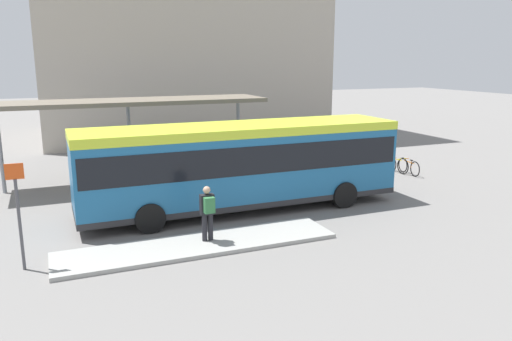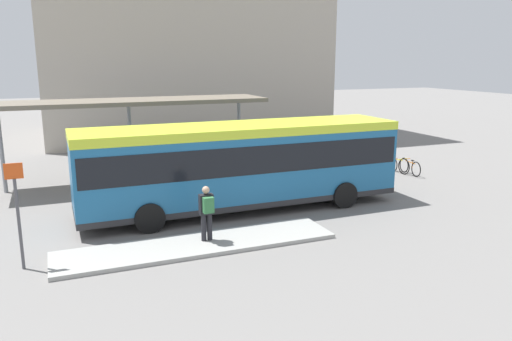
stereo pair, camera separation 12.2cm
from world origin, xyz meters
name	(u,v)px [view 2 (the right image)]	position (x,y,z in m)	size (l,w,h in m)	color
ground_plane	(241,209)	(0.00, 0.00, 0.00)	(120.00, 120.00, 0.00)	slate
curb_island	(198,245)	(-2.48, -3.00, 0.06)	(8.08, 1.80, 0.12)	#9E9E99
city_bus	(241,160)	(0.01, 0.00, 1.80)	(11.44, 2.78, 3.07)	#1E6093
pedestrian_waiting	(207,210)	(-2.18, -2.93, 1.06)	(0.40, 0.42, 1.64)	#232328
bicycle_orange	(410,167)	(9.28, 2.15, 0.37)	(0.48, 1.68, 0.73)	black
bicycle_yellow	(396,164)	(9.02, 2.81, 0.39)	(0.48, 1.80, 0.78)	black
bicycle_red	(389,163)	(9.08, 3.47, 0.34)	(0.48, 1.53, 0.67)	black
station_shelter	(128,103)	(-2.99, 5.81, 3.44)	(11.94, 2.82, 3.61)	#706656
potted_planter_near_shelter	(200,173)	(-0.60, 3.24, 0.71)	(0.90, 0.90, 1.37)	slate
platform_sign	(18,211)	(-7.09, -2.77, 1.56)	(0.44, 0.08, 2.80)	#4C4C51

